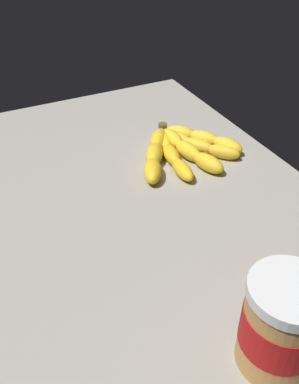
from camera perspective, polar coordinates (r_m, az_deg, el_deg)
The scene contains 3 objects.
ground_plane at distance 83.12cm, azimuth -0.73°, elevation -2.28°, with size 98.74×66.22×4.32cm, color gray.
banana_bunch at distance 94.41cm, azimuth 4.39°, elevation 5.77°, with size 21.90×25.79×3.64cm.
peanut_butter_jar at distance 55.98cm, azimuth 17.07°, elevation -16.53°, with size 9.99×9.99×13.72cm.
Camera 1 is at (58.22, -27.42, 50.45)cm, focal length 40.27 mm.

